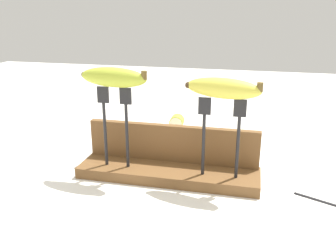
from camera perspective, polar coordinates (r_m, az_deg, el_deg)
The scene contains 8 objects.
ground_plane at distance 0.85m, azimuth 0.00°, elevation -8.03°, with size 3.00×3.00×0.00m, color silver.
wooden_board at distance 0.84m, azimuth 0.00°, elevation -7.28°, with size 0.41×0.10×0.02m, color brown.
board_backstop at distance 0.86m, azimuth 0.67°, elevation -2.67°, with size 0.40×0.02×0.09m, color brown.
fork_stand_left at distance 0.82m, azimuth -8.16°, elevation 0.94°, with size 0.08×0.01×0.18m.
fork_stand_right at distance 0.77m, azimuth 8.22°, elevation -0.70°, with size 0.10×0.01×0.17m.
banana_raised_left at distance 0.80m, azimuth -8.47°, elevation 7.48°, with size 0.16×0.06×0.04m.
banana_raised_right at distance 0.75m, azimuth 8.53°, elevation 5.82°, with size 0.16×0.07×0.04m.
banana_chunk_near at distance 1.17m, azimuth 1.36°, elevation 0.65°, with size 0.04×0.04×0.04m.
Camera 1 is at (0.17, -0.74, 0.38)m, focal length 39.35 mm.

